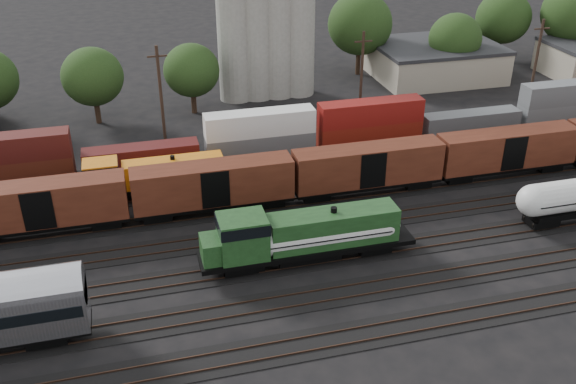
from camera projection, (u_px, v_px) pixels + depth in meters
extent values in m
plane|color=black|center=(319.00, 227.00, 59.07)|extent=(600.00, 600.00, 0.00)
cube|color=black|center=(381.00, 331.00, 46.26)|extent=(180.00, 3.20, 0.08)
cube|color=#382319|center=(385.00, 337.00, 45.61)|extent=(180.00, 0.08, 0.16)
cube|color=#382319|center=(377.00, 324.00, 46.84)|extent=(180.00, 0.08, 0.16)
cube|color=black|center=(357.00, 291.00, 50.53)|extent=(180.00, 3.20, 0.08)
cube|color=#382319|center=(360.00, 295.00, 49.88)|extent=(180.00, 0.08, 0.16)
cube|color=#382319|center=(354.00, 285.00, 51.10)|extent=(180.00, 0.08, 0.16)
cube|color=black|center=(337.00, 256.00, 54.79)|extent=(180.00, 3.20, 0.08)
cube|color=#382319|center=(339.00, 260.00, 54.14)|extent=(180.00, 0.08, 0.16)
cube|color=#382319|center=(334.00, 251.00, 55.36)|extent=(180.00, 0.08, 0.16)
cube|color=black|center=(319.00, 227.00, 59.05)|extent=(180.00, 3.20, 0.08)
cube|color=#382319|center=(322.00, 230.00, 58.40)|extent=(180.00, 0.08, 0.16)
cube|color=#382319|center=(317.00, 222.00, 59.62)|extent=(180.00, 0.08, 0.16)
cube|color=black|center=(304.00, 202.00, 63.31)|extent=(180.00, 3.20, 0.08)
cube|color=#382319|center=(306.00, 204.00, 62.66)|extent=(180.00, 0.08, 0.16)
cube|color=#382319|center=(302.00, 197.00, 63.89)|extent=(180.00, 0.08, 0.16)
cube|color=black|center=(291.00, 179.00, 67.58)|extent=(180.00, 3.20, 0.08)
cube|color=#382319|center=(293.00, 182.00, 66.93)|extent=(180.00, 0.08, 0.16)
cube|color=#382319|center=(289.00, 176.00, 68.15)|extent=(180.00, 0.08, 0.16)
cube|color=black|center=(280.00, 160.00, 71.84)|extent=(180.00, 3.20, 0.08)
cube|color=#382319|center=(281.00, 162.00, 71.19)|extent=(180.00, 0.08, 0.16)
cube|color=#382319|center=(278.00, 156.00, 72.41)|extent=(180.00, 0.08, 0.16)
cube|color=black|center=(308.00, 247.00, 53.57)|extent=(18.20, 3.10, 0.43)
cube|color=black|center=(308.00, 252.00, 53.80)|extent=(5.35, 2.36, 0.86)
cube|color=#1B3F1A|center=(333.00, 227.00, 53.28)|extent=(10.92, 2.57, 2.89)
cube|color=#1B3F1A|center=(243.00, 236.00, 51.41)|extent=(3.85, 3.10, 3.53)
cube|color=black|center=(242.00, 224.00, 50.88)|extent=(3.96, 3.21, 0.96)
cube|color=#1B3F1A|center=(212.00, 249.00, 51.22)|extent=(1.71, 2.57, 1.93)
cylinder|color=black|center=(334.00, 210.00, 52.52)|extent=(0.54, 0.54, 0.54)
cube|color=black|center=(240.00, 264.00, 52.59)|extent=(2.78, 2.14, 0.75)
cube|color=black|center=(372.00, 245.00, 55.21)|extent=(2.78, 2.14, 0.75)
cylinder|color=silver|center=(311.00, 234.00, 53.02)|extent=(13.10, 2.70, 2.70)
sphere|color=silver|center=(233.00, 245.00, 51.55)|extent=(2.70, 2.70, 2.70)
sphere|color=silver|center=(385.00, 224.00, 54.49)|extent=(2.70, 2.70, 2.70)
cylinder|color=silver|center=(311.00, 218.00, 52.29)|extent=(0.84, 0.84, 0.47)
cube|color=black|center=(311.00, 234.00, 53.02)|extent=(13.40, 2.83, 0.07)
cube|color=black|center=(310.00, 249.00, 53.72)|extent=(12.65, 2.05, 0.47)
cube|color=black|center=(248.00, 264.00, 52.78)|extent=(2.42, 1.86, 0.65)
cube|color=black|center=(370.00, 246.00, 55.19)|extent=(2.42, 1.86, 0.65)
sphere|color=silver|center=(533.00, 201.00, 57.60)|extent=(2.95, 2.95, 2.95)
cube|color=black|center=(541.00, 220.00, 58.94)|extent=(2.64, 2.03, 0.71)
cube|color=black|center=(47.00, 334.00, 45.02)|extent=(2.78, 2.14, 0.75)
cube|color=black|center=(155.00, 185.00, 63.86)|extent=(16.41, 2.64, 0.36)
cube|color=black|center=(155.00, 189.00, 64.05)|extent=(4.56, 2.01, 0.73)
cube|color=orange|center=(174.00, 170.00, 63.64)|extent=(9.85, 2.19, 2.46)
cube|color=orange|center=(102.00, 176.00, 61.96)|extent=(3.28, 2.64, 3.01)
cube|color=black|center=(100.00, 167.00, 61.51)|extent=(3.37, 2.74, 0.82)
cube|color=orange|center=(78.00, 185.00, 61.76)|extent=(1.46, 2.19, 1.64)
cylinder|color=black|center=(172.00, 158.00, 62.99)|extent=(0.46, 0.46, 0.46)
cube|color=black|center=(101.00, 197.00, 62.96)|extent=(2.37, 1.82, 0.64)
cube|color=black|center=(208.00, 184.00, 65.32)|extent=(2.37, 1.82, 0.64)
cube|color=black|center=(44.00, 224.00, 57.30)|extent=(15.00, 2.60, 0.40)
cube|color=#491D11|center=(39.00, 203.00, 56.31)|extent=(15.00, 2.90, 3.80)
cube|color=black|center=(214.00, 202.00, 60.77)|extent=(15.00, 2.60, 0.40)
cube|color=#491D11|center=(213.00, 183.00, 59.77)|extent=(15.00, 2.90, 3.80)
cube|color=black|center=(367.00, 183.00, 64.23)|extent=(15.00, 2.60, 0.40)
cube|color=#491D11|center=(368.00, 165.00, 63.24)|extent=(15.00, 2.90, 3.80)
cube|color=black|center=(504.00, 166.00, 67.69)|extent=(15.00, 2.60, 0.40)
cube|color=#491D11|center=(507.00, 148.00, 66.70)|extent=(15.00, 2.90, 3.80)
cube|color=black|center=(280.00, 156.00, 71.62)|extent=(160.00, 2.60, 0.60)
cube|color=#461A10|center=(13.00, 171.00, 64.62)|extent=(12.00, 2.40, 2.60)
cube|color=#3F110E|center=(7.00, 148.00, 63.39)|extent=(12.00, 2.40, 2.60)
cube|color=#400F0F|center=(142.00, 158.00, 67.50)|extent=(12.00, 2.40, 2.60)
cube|color=#56585B|center=(260.00, 145.00, 70.37)|extent=(12.00, 2.40, 2.60)
cube|color=silver|center=(260.00, 123.00, 69.15)|extent=(12.00, 2.40, 2.60)
cube|color=maroon|center=(369.00, 133.00, 73.25)|extent=(12.00, 2.40, 2.60)
cube|color=maroon|center=(371.00, 112.00, 72.02)|extent=(12.00, 2.40, 2.60)
cube|color=#4E5053|center=(470.00, 123.00, 76.13)|extent=(12.00, 2.40, 2.60)
cube|color=slate|center=(564.00, 113.00, 79.00)|extent=(12.00, 2.40, 2.60)
cube|color=#55585A|center=(568.00, 93.00, 77.78)|extent=(12.00, 2.40, 2.60)
cylinder|color=gray|center=(234.00, 35.00, 85.29)|extent=(4.40, 4.40, 18.00)
cylinder|color=gray|center=(256.00, 33.00, 85.96)|extent=(4.40, 4.40, 18.00)
cylinder|color=gray|center=(277.00, 32.00, 86.63)|extent=(4.40, 4.40, 18.00)
cylinder|color=gray|center=(299.00, 30.00, 87.31)|extent=(4.40, 4.40, 18.00)
cube|color=#9E937F|center=(434.00, 62.00, 97.12)|extent=(18.00, 14.00, 4.60)
cube|color=#232326|center=(436.00, 45.00, 95.92)|extent=(18.36, 14.28, 0.50)
cylinder|color=black|center=(98.00, 112.00, 81.05)|extent=(0.70, 0.70, 2.79)
ellipsoid|color=#223B15|center=(92.00, 77.00, 78.84)|extent=(7.57, 7.57, 7.17)
cylinder|color=black|center=(194.00, 103.00, 84.20)|extent=(0.70, 0.70, 2.65)
ellipsoid|color=#223B15|center=(191.00, 70.00, 82.10)|extent=(7.20, 7.20, 6.82)
cylinder|color=black|center=(270.00, 83.00, 91.65)|extent=(0.70, 0.70, 2.47)
ellipsoid|color=#223B15|center=(269.00, 55.00, 89.69)|extent=(6.72, 6.72, 6.36)
cylinder|color=black|center=(358.00, 63.00, 98.54)|extent=(0.70, 0.70, 3.56)
ellipsoid|color=#223B15|center=(360.00, 24.00, 95.71)|extent=(9.66, 9.66, 9.15)
cylinder|color=black|center=(451.00, 70.00, 96.48)|extent=(0.70, 0.70, 2.85)
ellipsoid|color=#223B15|center=(455.00, 39.00, 94.22)|extent=(7.73, 7.73, 7.32)
cylinder|color=black|center=(498.00, 50.00, 105.23)|extent=(0.70, 0.70, 3.21)
ellipsoid|color=#223B15|center=(503.00, 17.00, 102.69)|extent=(8.71, 8.71, 8.25)
cylinder|color=black|center=(567.00, 53.00, 102.72)|extent=(0.70, 0.70, 3.83)
ellipsoid|color=#223B15|center=(575.00, 13.00, 99.69)|extent=(10.39, 10.39, 9.84)
cylinder|color=black|center=(161.00, 98.00, 72.29)|extent=(0.36, 0.36, 12.00)
cube|color=black|center=(157.00, 56.00, 70.03)|extent=(2.20, 0.18, 0.18)
cylinder|color=black|center=(361.00, 81.00, 77.69)|extent=(0.36, 0.36, 12.00)
cube|color=black|center=(363.00, 41.00, 75.42)|extent=(2.20, 0.18, 0.18)
cylinder|color=black|center=(535.00, 66.00, 83.08)|extent=(0.36, 0.36, 12.00)
cube|color=black|center=(542.00, 29.00, 80.82)|extent=(2.20, 0.18, 0.18)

